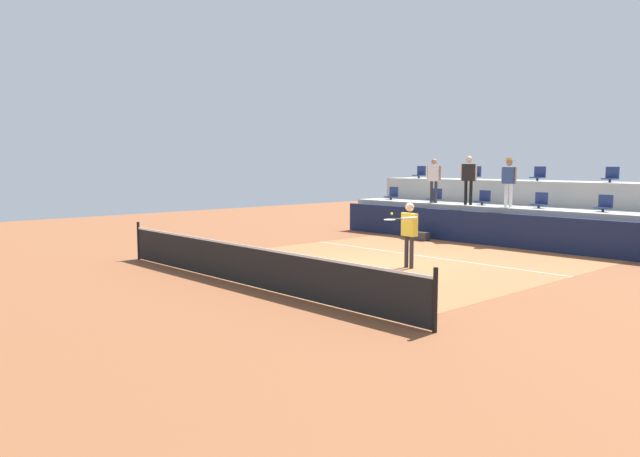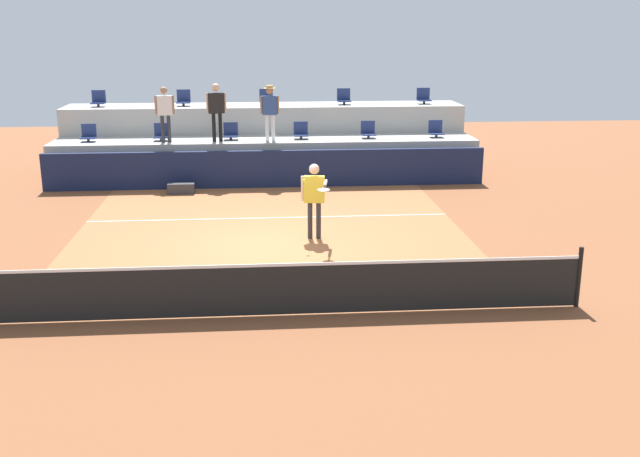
% 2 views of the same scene
% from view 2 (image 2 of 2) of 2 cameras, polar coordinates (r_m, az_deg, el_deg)
% --- Properties ---
extents(ground_plane, '(40.00, 40.00, 0.00)m').
position_cam_2_polar(ground_plane, '(16.27, -3.78, -1.36)').
color(ground_plane, brown).
extents(court_inner_paint, '(9.00, 10.00, 0.01)m').
position_cam_2_polar(court_inner_paint, '(17.23, -3.84, -0.38)').
color(court_inner_paint, '#A36038').
rests_on(court_inner_paint, ground_plane).
extents(court_service_line, '(9.00, 0.06, 0.00)m').
position_cam_2_polar(court_service_line, '(18.58, -3.92, 0.83)').
color(court_service_line, silver).
rests_on(court_service_line, ground_plane).
extents(tennis_net, '(10.48, 0.08, 1.07)m').
position_cam_2_polar(tennis_net, '(12.32, -3.47, -4.57)').
color(tennis_net, black).
rests_on(tennis_net, ground_plane).
extents(sponsor_backboard, '(13.00, 0.16, 1.10)m').
position_cam_2_polar(sponsor_backboard, '(21.97, -4.10, 4.60)').
color(sponsor_backboard, '#141E42').
rests_on(sponsor_backboard, ground_plane).
extents(seating_tier_lower, '(13.00, 1.80, 1.25)m').
position_cam_2_polar(seating_tier_lower, '(23.23, -4.15, 5.39)').
color(seating_tier_lower, '#ADAAA3').
rests_on(seating_tier_lower, ground_plane).
extents(seating_tier_upper, '(13.00, 1.80, 2.10)m').
position_cam_2_polar(seating_tier_upper, '(24.94, -4.22, 7.09)').
color(seating_tier_upper, '#ADAAA3').
rests_on(seating_tier_upper, ground_plane).
extents(stadium_chair_lower_far_left, '(0.44, 0.40, 0.52)m').
position_cam_2_polar(stadium_chair_lower_far_left, '(23.60, -17.41, 6.95)').
color(stadium_chair_lower_far_left, '#2D2D33').
rests_on(stadium_chair_lower_far_left, seating_tier_lower).
extents(stadium_chair_lower_left, '(0.44, 0.40, 0.52)m').
position_cam_2_polar(stadium_chair_lower_left, '(23.22, -12.14, 7.18)').
color(stadium_chair_lower_left, '#2D2D33').
rests_on(stadium_chair_lower_left, seating_tier_lower).
extents(stadium_chair_lower_mid_left, '(0.44, 0.40, 0.52)m').
position_cam_2_polar(stadium_chair_lower_mid_left, '(23.05, -6.90, 7.35)').
color(stadium_chair_lower_mid_left, '#2D2D33').
rests_on(stadium_chair_lower_mid_left, seating_tier_lower).
extents(stadium_chair_lower_mid_right, '(0.44, 0.40, 0.52)m').
position_cam_2_polar(stadium_chair_lower_mid_right, '(23.06, -1.48, 7.47)').
color(stadium_chair_lower_mid_right, '#2D2D33').
rests_on(stadium_chair_lower_mid_right, seating_tier_lower).
extents(stadium_chair_lower_right, '(0.44, 0.40, 0.52)m').
position_cam_2_polar(stadium_chair_lower_right, '(23.28, 3.74, 7.51)').
color(stadium_chair_lower_right, '#2D2D33').
rests_on(stadium_chair_lower_right, seating_tier_lower).
extents(stadium_chair_lower_far_right, '(0.44, 0.40, 0.52)m').
position_cam_2_polar(stadium_chair_lower_far_right, '(23.69, 8.93, 7.50)').
color(stadium_chair_lower_far_right, '#2D2D33').
rests_on(stadium_chair_lower_far_right, seating_tier_lower).
extents(stadium_chair_upper_far_left, '(0.44, 0.40, 0.52)m').
position_cam_2_polar(stadium_chair_upper_far_left, '(25.25, -16.71, 9.48)').
color(stadium_chair_upper_far_left, '#2D2D33').
rests_on(stadium_chair_upper_far_left, seating_tier_upper).
extents(stadium_chair_upper_left, '(0.44, 0.40, 0.52)m').
position_cam_2_polar(stadium_chair_upper_left, '(24.83, -10.48, 9.78)').
color(stadium_chair_upper_left, '#2D2D33').
rests_on(stadium_chair_upper_left, seating_tier_upper).
extents(stadium_chair_upper_center, '(0.44, 0.40, 0.52)m').
position_cam_2_polar(stadium_chair_upper_center, '(24.71, -4.17, 9.97)').
color(stadium_chair_upper_center, '#2D2D33').
rests_on(stadium_chair_upper_center, seating_tier_upper).
extents(stadium_chair_upper_right, '(0.44, 0.40, 0.52)m').
position_cam_2_polar(stadium_chair_upper_right, '(24.87, 1.85, 10.04)').
color(stadium_chair_upper_right, '#2D2D33').
rests_on(stadium_chair_upper_right, seating_tier_upper).
extents(stadium_chair_upper_far_right, '(0.44, 0.40, 0.52)m').
position_cam_2_polar(stadium_chair_upper_far_right, '(25.32, 7.99, 9.99)').
color(stadium_chair_upper_far_right, '#2D2D33').
rests_on(stadium_chair_upper_far_right, seating_tier_upper).
extents(tennis_player, '(0.60, 1.25, 1.72)m').
position_cam_2_polar(tennis_player, '(16.51, -0.43, 2.71)').
color(tennis_player, '#2D2D33').
rests_on(tennis_player, ground_plane).
extents(spectator_in_grey, '(0.58, 0.25, 1.65)m').
position_cam_2_polar(spectator_in_grey, '(22.72, -11.88, 9.00)').
color(spectator_in_grey, '#2D2D33').
rests_on(spectator_in_grey, seating_tier_lower).
extents(spectator_in_white, '(0.61, 0.27, 1.74)m').
position_cam_2_polar(spectator_in_white, '(22.58, -7.99, 9.29)').
color(spectator_in_white, black).
rests_on(spectator_in_white, seating_tier_lower).
extents(spectator_with_hat, '(0.57, 0.40, 1.67)m').
position_cam_2_polar(spectator_with_hat, '(22.55, -3.89, 9.30)').
color(spectator_with_hat, white).
rests_on(spectator_with_hat, seating_tier_lower).
extents(tennis_ball, '(0.07, 0.07, 0.07)m').
position_cam_2_polar(tennis_ball, '(16.04, -1.25, 3.73)').
color(tennis_ball, '#CCE033').
extents(equipment_bag, '(0.76, 0.28, 0.30)m').
position_cam_2_polar(equipment_bag, '(21.52, -10.66, 3.04)').
color(equipment_bag, '#333338').
rests_on(equipment_bag, ground_plane).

